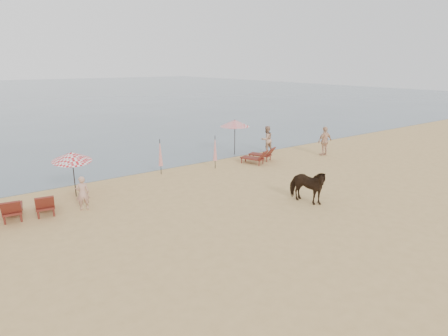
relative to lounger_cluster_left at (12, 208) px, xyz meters
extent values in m
plane|color=tan|center=(9.09, -6.89, -0.47)|extent=(120.00, 120.00, 0.00)
cube|color=#51606B|center=(9.09, 73.11, -0.47)|extent=(160.00, 140.00, 0.06)
cube|color=maroon|center=(0.04, 0.24, -0.09)|extent=(0.91, 1.60, 0.09)
cube|color=maroon|center=(-0.08, -0.56, 0.21)|extent=(0.77, 0.59, 0.66)
cube|color=maroon|center=(1.21, 0.07, -0.09)|extent=(0.91, 1.60, 0.09)
cube|color=maroon|center=(1.10, -0.73, 0.21)|extent=(0.77, 0.59, 0.66)
cube|color=maroon|center=(13.40, 1.10, -0.12)|extent=(1.13, 1.53, 0.08)
cube|color=maroon|center=(13.69, 0.42, 0.15)|extent=(0.77, 0.67, 0.61)
cube|color=maroon|center=(14.40, 1.52, -0.12)|extent=(1.13, 1.53, 0.08)
cube|color=maroon|center=(14.69, 0.84, 0.15)|extent=(0.77, 0.67, 0.61)
cylinder|color=black|center=(2.79, 1.33, 0.52)|extent=(0.05, 0.05, 1.99)
cone|color=red|center=(2.79, 1.33, 1.47)|extent=(1.76, 1.79, 0.60)
sphere|color=black|center=(2.79, 1.33, 1.66)|extent=(0.07, 0.07, 0.07)
cylinder|color=black|center=(13.90, 3.59, 0.65)|extent=(0.05, 0.05, 2.24)
cone|color=red|center=(13.90, 3.59, 1.72)|extent=(1.99, 1.99, 0.45)
sphere|color=black|center=(13.90, 3.59, 1.92)|extent=(0.08, 0.08, 0.08)
cylinder|color=black|center=(10.89, 1.53, 0.53)|extent=(0.04, 0.04, 2.00)
cone|color=red|center=(10.89, 1.53, 0.77)|extent=(0.24, 0.24, 1.50)
cylinder|color=black|center=(7.71, 2.31, 0.55)|extent=(0.04, 0.04, 2.04)
cone|color=red|center=(7.71, 2.31, 0.79)|extent=(0.25, 0.25, 1.53)
imported|color=black|center=(11.00, -5.57, 0.33)|extent=(1.31, 2.06, 1.60)
imported|color=tan|center=(2.62, -0.58, 0.28)|extent=(0.59, 0.42, 1.50)
imported|color=tan|center=(16.15, 2.86, 0.47)|extent=(0.93, 0.74, 1.88)
imported|color=#DCAC8A|center=(18.79, -0.05, 0.52)|extent=(1.20, 0.58, 1.98)
camera|label=1|loc=(-1.21, -16.30, 5.62)|focal=30.00mm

